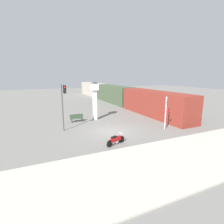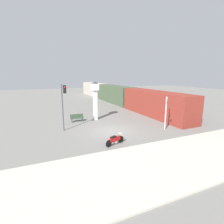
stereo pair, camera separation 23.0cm
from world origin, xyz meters
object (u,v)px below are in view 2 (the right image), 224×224
(freight_train, at_px, (115,94))
(traffic_light, at_px, (64,99))
(motorcycle, at_px, (115,140))
(railroad_crossing_signal, at_px, (166,112))
(bench, at_px, (77,118))
(clock_tower, at_px, (95,95))

(freight_train, height_order, traffic_light, traffic_light)
(traffic_light, bearing_deg, motorcycle, -60.76)
(railroad_crossing_signal, distance_m, bench, 10.37)
(clock_tower, bearing_deg, freight_train, 55.79)
(clock_tower, distance_m, railroad_crossing_signal, 8.77)
(motorcycle, height_order, bench, bench)
(clock_tower, relative_size, railroad_crossing_signal, 1.39)
(bench, bearing_deg, railroad_crossing_signal, -41.19)
(bench, bearing_deg, freight_train, 49.00)
(freight_train, relative_size, traffic_light, 8.48)
(traffic_light, bearing_deg, freight_train, 50.38)
(traffic_light, xyz_separation_m, railroad_crossing_signal, (9.62, -3.87, -1.33))
(railroad_crossing_signal, xyz_separation_m, bench, (-7.73, 6.77, -1.39))
(motorcycle, relative_size, bench, 1.17)
(clock_tower, xyz_separation_m, bench, (-2.38, -0.07, -2.64))
(clock_tower, bearing_deg, bench, -178.23)
(railroad_crossing_signal, relative_size, bench, 2.14)
(traffic_light, distance_m, bench, 4.40)
(railroad_crossing_signal, bearing_deg, freight_train, 81.16)
(clock_tower, bearing_deg, traffic_light, -145.19)
(motorcycle, relative_size, freight_train, 0.05)
(motorcycle, distance_m, clock_tower, 8.99)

